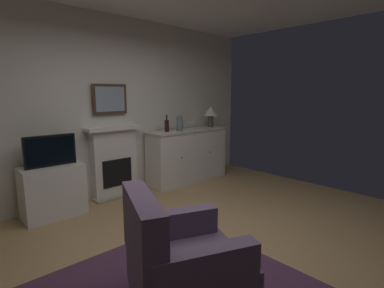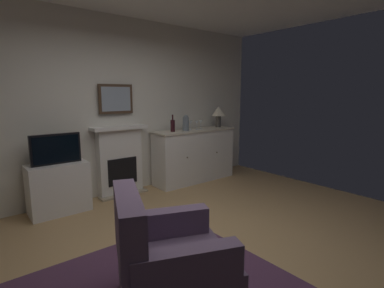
{
  "view_description": "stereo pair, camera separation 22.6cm",
  "coord_description": "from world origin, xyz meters",
  "px_view_note": "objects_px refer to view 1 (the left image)",
  "views": [
    {
      "loc": [
        -2.0,
        -1.96,
        1.6
      ],
      "look_at": [
        0.34,
        0.57,
        1.0
      ],
      "focal_mm": 27.36,
      "sensor_mm": 36.0,
      "label": 1
    },
    {
      "loc": [
        -1.83,
        -2.11,
        1.6
      ],
      "look_at": [
        0.34,
        0.57,
        1.0
      ],
      "focal_mm": 27.36,
      "sensor_mm": 36.0,
      "label": 2
    }
  ],
  "objects_px": {
    "fireplace_unit": "(114,162)",
    "wine_glass_right": "(194,122)",
    "framed_picture": "(110,99)",
    "vase_decorative": "(180,123)",
    "wine_glass_left": "(184,123)",
    "table_lamp": "(211,113)",
    "tv_cabinet": "(53,191)",
    "armchair": "(180,262)",
    "wine_bottle": "(167,126)",
    "tv_set": "(50,151)",
    "sideboard_cabinet": "(188,155)",
    "wine_glass_center": "(190,123)"
  },
  "relations": [
    {
      "from": "table_lamp",
      "to": "wine_glass_center",
      "type": "relative_size",
      "value": 2.42
    },
    {
      "from": "framed_picture",
      "to": "wine_glass_left",
      "type": "distance_m",
      "value": 1.4
    },
    {
      "from": "framed_picture",
      "to": "wine_glass_right",
      "type": "height_order",
      "value": "framed_picture"
    },
    {
      "from": "wine_glass_center",
      "to": "tv_cabinet",
      "type": "xyz_separation_m",
      "value": [
        -2.39,
        0.05,
        -0.74
      ]
    },
    {
      "from": "table_lamp",
      "to": "tv_cabinet",
      "type": "distance_m",
      "value": 3.09
    },
    {
      "from": "vase_decorative",
      "to": "tv_set",
      "type": "distance_m",
      "value": 2.14
    },
    {
      "from": "wine_glass_center",
      "to": "table_lamp",
      "type": "bearing_deg",
      "value": 3.09
    },
    {
      "from": "wine_glass_left",
      "to": "wine_glass_center",
      "type": "bearing_deg",
      "value": -20.98
    },
    {
      "from": "tv_cabinet",
      "to": "vase_decorative",
      "type": "bearing_deg",
      "value": -1.75
    },
    {
      "from": "framed_picture",
      "to": "wine_glass_right",
      "type": "bearing_deg",
      "value": -8.73
    },
    {
      "from": "framed_picture",
      "to": "wine_glass_center",
      "type": "relative_size",
      "value": 3.33
    },
    {
      "from": "framed_picture",
      "to": "wine_glass_left",
      "type": "xyz_separation_m",
      "value": [
        1.31,
        -0.21,
        -0.44
      ]
    },
    {
      "from": "wine_glass_right",
      "to": "sideboard_cabinet",
      "type": "bearing_deg",
      "value": 175.07
    },
    {
      "from": "wine_glass_left",
      "to": "tv_cabinet",
      "type": "relative_size",
      "value": 0.22
    },
    {
      "from": "table_lamp",
      "to": "wine_bottle",
      "type": "xyz_separation_m",
      "value": [
        -1.07,
        0.01,
        -0.17
      ]
    },
    {
      "from": "armchair",
      "to": "wine_glass_left",
      "type": "bearing_deg",
      "value": 48.12
    },
    {
      "from": "wine_bottle",
      "to": "wine_glass_right",
      "type": "height_order",
      "value": "wine_bottle"
    },
    {
      "from": "wine_glass_right",
      "to": "vase_decorative",
      "type": "relative_size",
      "value": 0.59
    },
    {
      "from": "wine_glass_right",
      "to": "vase_decorative",
      "type": "xyz_separation_m",
      "value": [
        -0.38,
        -0.04,
        0.02
      ]
    },
    {
      "from": "fireplace_unit",
      "to": "wine_glass_right",
      "type": "distance_m",
      "value": 1.63
    },
    {
      "from": "vase_decorative",
      "to": "tv_cabinet",
      "type": "bearing_deg",
      "value": 178.25
    },
    {
      "from": "vase_decorative",
      "to": "wine_glass_left",
      "type": "bearing_deg",
      "value": 21.39
    },
    {
      "from": "sideboard_cabinet",
      "to": "vase_decorative",
      "type": "distance_m",
      "value": 0.66
    },
    {
      "from": "wine_bottle",
      "to": "tv_cabinet",
      "type": "xyz_separation_m",
      "value": [
        -1.89,
        0.01,
        -0.72
      ]
    },
    {
      "from": "wine_glass_right",
      "to": "vase_decorative",
      "type": "height_order",
      "value": "vase_decorative"
    },
    {
      "from": "armchair",
      "to": "tv_set",
      "type": "bearing_deg",
      "value": 92.64
    },
    {
      "from": "wine_bottle",
      "to": "tv_set",
      "type": "distance_m",
      "value": 1.9
    },
    {
      "from": "tv_cabinet",
      "to": "table_lamp",
      "type": "bearing_deg",
      "value": -0.29
    },
    {
      "from": "wine_glass_left",
      "to": "wine_glass_right",
      "type": "relative_size",
      "value": 1.0
    },
    {
      "from": "table_lamp",
      "to": "tv_set",
      "type": "height_order",
      "value": "table_lamp"
    },
    {
      "from": "sideboard_cabinet",
      "to": "wine_glass_left",
      "type": "bearing_deg",
      "value": 171.59
    },
    {
      "from": "sideboard_cabinet",
      "to": "wine_glass_center",
      "type": "distance_m",
      "value": 0.6
    },
    {
      "from": "wine_glass_left",
      "to": "vase_decorative",
      "type": "height_order",
      "value": "vase_decorative"
    },
    {
      "from": "table_lamp",
      "to": "wine_glass_right",
      "type": "bearing_deg",
      "value": -178.47
    },
    {
      "from": "wine_glass_center",
      "to": "armchair",
      "type": "relative_size",
      "value": 0.16
    },
    {
      "from": "fireplace_unit",
      "to": "armchair",
      "type": "xyz_separation_m",
      "value": [
        -0.86,
        -2.59,
        -0.17
      ]
    },
    {
      "from": "wine_glass_right",
      "to": "tv_cabinet",
      "type": "distance_m",
      "value": 2.61
    },
    {
      "from": "tv_cabinet",
      "to": "sideboard_cabinet",
      "type": "bearing_deg",
      "value": -0.36
    },
    {
      "from": "framed_picture",
      "to": "wine_bottle",
      "type": "bearing_deg",
      "value": -13.11
    },
    {
      "from": "wine_bottle",
      "to": "armchair",
      "type": "relative_size",
      "value": 0.28
    },
    {
      "from": "wine_bottle",
      "to": "table_lamp",
      "type": "bearing_deg",
      "value": -0.51
    },
    {
      "from": "framed_picture",
      "to": "wine_glass_left",
      "type": "bearing_deg",
      "value": -9.16
    },
    {
      "from": "sideboard_cabinet",
      "to": "vase_decorative",
      "type": "xyz_separation_m",
      "value": [
        -0.24,
        -0.05,
        0.62
      ]
    },
    {
      "from": "wine_glass_right",
      "to": "armchair",
      "type": "bearing_deg",
      "value": -134.92
    },
    {
      "from": "table_lamp",
      "to": "wine_bottle",
      "type": "height_order",
      "value": "table_lamp"
    },
    {
      "from": "table_lamp",
      "to": "tv_cabinet",
      "type": "bearing_deg",
      "value": 179.71
    },
    {
      "from": "tv_cabinet",
      "to": "armchair",
      "type": "bearing_deg",
      "value": -87.39
    },
    {
      "from": "table_lamp",
      "to": "vase_decorative",
      "type": "xyz_separation_m",
      "value": [
        -0.83,
        -0.05,
        -0.14
      ]
    },
    {
      "from": "wine_bottle",
      "to": "armchair",
      "type": "bearing_deg",
      "value": -126.31
    },
    {
      "from": "table_lamp",
      "to": "wine_glass_left",
      "type": "bearing_deg",
      "value": 179.02
    }
  ]
}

